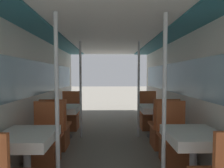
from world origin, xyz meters
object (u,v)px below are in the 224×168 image
at_px(dining_table_right_1, 155,110).
at_px(chair_right_near_1, 163,133).
at_px(dining_table_left_0, 27,141).
at_px(chair_right_far_0, 175,145).
at_px(chair_left_near_1, 56,133).
at_px(support_pole_right_1, 139,90).
at_px(support_pole_right_0, 164,102).
at_px(chair_left_far_0, 45,146).
at_px(chair_left_far_1, 70,118).
at_px(dining_table_right_0, 194,139).
at_px(support_pole_left_1, 81,90).
at_px(support_pole_left_0, 57,103).
at_px(dining_table_left_1, 64,110).
at_px(chair_right_far_1, 149,118).

xyz_separation_m(dining_table_right_1, chair_right_near_1, (-0.00, -0.60, -0.32)).
relative_size(dining_table_left_0, chair_right_far_0, 0.73).
relative_size(chair_left_near_1, support_pole_right_1, 0.45).
distance_m(chair_right_far_0, support_pole_right_0, 1.06).
bearing_deg(chair_right_far_0, support_pole_right_0, 58.22).
distance_m(chair_left_far_0, chair_left_far_1, 1.81).
bearing_deg(dining_table_right_0, support_pole_right_1, 101.70).
bearing_deg(chair_right_near_1, support_pole_left_1, 160.21).
distance_m(dining_table_left_0, chair_right_far_0, 2.16).
relative_size(chair_right_far_0, support_pole_right_0, 0.45).
bearing_deg(support_pole_left_1, chair_right_near_1, -19.79).
relative_size(support_pole_left_0, dining_table_right_1, 3.03).
height_order(dining_table_left_1, chair_left_far_1, chair_left_far_1).
distance_m(dining_table_right_0, support_pole_right_1, 1.90).
bearing_deg(support_pole_left_0, support_pole_right_1, 54.17).
bearing_deg(chair_left_far_1, dining_table_left_1, 90.00).
bearing_deg(chair_left_near_1, dining_table_right_1, 16.39).
bearing_deg(chair_right_far_0, chair_right_near_1, -90.00).
bearing_deg(dining_table_left_0, dining_table_left_1, 90.00).
relative_size(chair_left_far_1, chair_right_far_1, 1.00).
relative_size(dining_table_left_0, dining_table_left_1, 1.00).
distance_m(dining_table_left_1, chair_right_far_0, 2.40).
relative_size(chair_left_near_1, dining_table_right_1, 1.37).
xyz_separation_m(chair_left_near_1, support_pole_right_0, (1.68, -1.20, 0.79)).
bearing_deg(chair_right_near_1, chair_right_far_1, 90.00).
xyz_separation_m(support_pole_left_1, support_pole_right_0, (1.30, -1.81, 0.00)).
bearing_deg(chair_right_near_1, dining_table_left_0, -149.64).
bearing_deg(support_pole_right_1, chair_left_far_1, 160.21).
xyz_separation_m(support_pole_right_0, support_pole_right_1, (0.00, 1.81, 0.00)).
bearing_deg(dining_table_right_0, chair_left_near_1, 149.64).
bearing_deg(chair_left_near_1, chair_right_far_0, -16.25).
height_order(chair_left_near_1, dining_table_right_0, chair_left_near_1).
distance_m(dining_table_left_0, chair_right_far_1, 3.18).
bearing_deg(dining_table_left_1, dining_table_left_0, -90.00).
bearing_deg(support_pole_right_0, dining_table_right_0, 0.00).
height_order(dining_table_left_1, chair_right_near_1, chair_right_near_1).
bearing_deg(support_pole_left_1, chair_right_far_0, -35.61).
bearing_deg(chair_right_far_1, chair_left_far_1, 0.00).
height_order(dining_table_left_0, chair_right_near_1, chair_right_near_1).
relative_size(dining_table_right_1, chair_right_far_1, 0.73).
bearing_deg(chair_left_near_1, support_pole_right_0, -35.61).
height_order(support_pole_left_1, support_pole_right_0, same).
bearing_deg(support_pole_left_0, chair_left_far_0, 121.78).
relative_size(dining_table_left_0, chair_left_far_0, 0.73).
xyz_separation_m(dining_table_left_0, support_pole_left_0, (0.37, 0.00, 0.46)).
distance_m(dining_table_left_0, dining_table_left_1, 1.81).
xyz_separation_m(dining_table_right_0, chair_right_near_1, (-0.00, 1.20, -0.32)).
height_order(dining_table_right_1, chair_right_far_1, chair_right_far_1).
bearing_deg(chair_left_far_1, chair_right_far_0, 138.66).
relative_size(chair_left_far_0, chair_left_far_1, 1.00).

